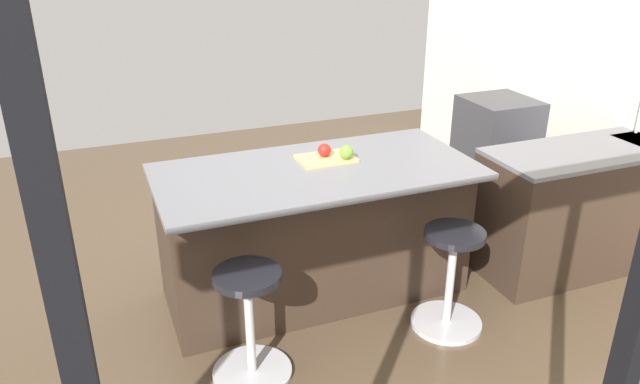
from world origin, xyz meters
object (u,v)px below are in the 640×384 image
oven_range (496,145)px  apple_red (324,150)px  cutting_board (326,159)px  kitchen_island (315,230)px  apple_green (346,152)px  stool_middle (250,328)px  stool_by_window (450,282)px

oven_range → apple_red: (2.09, 0.94, 0.54)m
oven_range → cutting_board: size_ratio=2.41×
kitchen_island → apple_red: bearing=-139.5°
apple_green → cutting_board: bearing=-34.5°
oven_range → kitchen_island: 2.42m
cutting_board → apple_red: (0.00, -0.02, 0.05)m
oven_range → kitchen_island: kitchen_island is taller
apple_green → stool_middle: bearing=37.9°
oven_range → kitchen_island: bearing=25.2°
cutting_board → stool_by_window: bearing=125.4°
oven_range → apple_red: size_ratio=10.15×
stool_middle → cutting_board: bearing=-135.1°
oven_range → cutting_board: (2.08, 0.96, 0.49)m
cutting_board → apple_green: size_ratio=4.00×
stool_middle → apple_green: bearing=-142.1°
stool_middle → apple_red: size_ratio=7.68×
stool_middle → cutting_board: (-0.73, -0.73, 0.61)m
oven_range → apple_red: bearing=24.3°
oven_range → stool_by_window: oven_range is taller
cutting_board → apple_red: apple_red is taller
oven_range → stool_by_window: (1.56, 1.69, -0.12)m
apple_red → kitchen_island: bearing=40.5°
stool_by_window → cutting_board: size_ratio=1.82×
apple_green → oven_range: bearing=-152.4°
apple_red → apple_green: bearing=141.2°
apple_red → oven_range: bearing=-155.7°
cutting_board → apple_green: apple_green is taller
oven_range → stool_middle: bearing=30.9°
stool_middle → cutting_board: cutting_board is taller
stool_middle → stool_by_window: bearing=180.0°
kitchen_island → stool_middle: size_ratio=3.03×
stool_middle → oven_range: bearing=-149.1°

